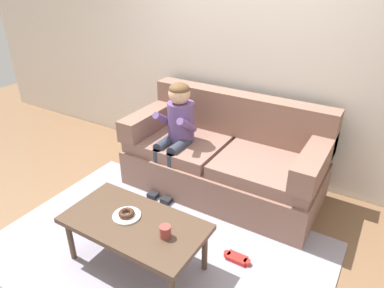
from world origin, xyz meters
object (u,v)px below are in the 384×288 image
at_px(mug, 165,232).
at_px(toy_controller, 237,259).
at_px(person_child, 177,127).
at_px(donut, 126,213).
at_px(coffee_table, 135,226).
at_px(couch, 225,159).

height_order(mug, toy_controller, mug).
xyz_separation_m(person_child, donut, (0.25, -1.06, -0.22)).
xyz_separation_m(person_child, toy_controller, (0.99, -0.66, -0.65)).
bearing_deg(mug, coffee_table, 177.57).
distance_m(mug, toy_controller, 0.72).
bearing_deg(toy_controller, mug, -126.74).
height_order(person_child, donut, person_child).
xyz_separation_m(donut, mug, (0.37, -0.03, 0.01)).
height_order(coffee_table, mug, mug).
height_order(couch, toy_controller, couch).
xyz_separation_m(person_child, mug, (0.62, -1.09, -0.20)).
xyz_separation_m(couch, donut, (-0.19, -1.27, 0.11)).
height_order(coffee_table, donut, donut).
xyz_separation_m(donut, toy_controller, (0.73, 0.41, -0.43)).
distance_m(person_child, toy_controller, 1.35).
distance_m(coffee_table, donut, 0.11).
bearing_deg(person_child, mug, -60.39).
bearing_deg(couch, toy_controller, -57.63).
relative_size(person_child, donut, 9.18).
bearing_deg(toy_controller, couch, 125.57).
bearing_deg(toy_controller, donut, -147.84).
relative_size(donut, mug, 1.33).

